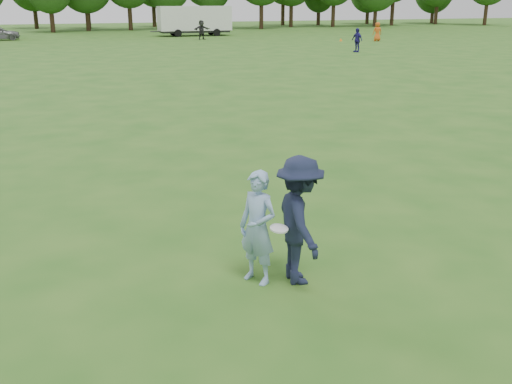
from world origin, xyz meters
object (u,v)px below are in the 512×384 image
thrower (258,228)px  player_far_b (357,40)px  field_cone (341,40)px  player_far_c (377,32)px  player_far_d (202,30)px  cargo_trailer (194,19)px  defender (300,220)px

thrower → player_far_b: player_far_b is taller
thrower → field_cone: 53.27m
thrower → player_far_b: size_ratio=0.94×
thrower → player_far_c: 53.95m
player_far_d → cargo_trailer: 6.43m
player_far_d → player_far_b: bearing=-76.4°
player_far_b → field_cone: player_far_b is taller
player_far_b → player_far_d: bearing=-173.2°
defender → player_far_b: 40.70m
defender → player_far_c: size_ratio=1.06×
thrower → defender: 0.62m
player_far_b → defender: bearing=-45.5°
defender → player_far_b: (20.16, 35.35, -0.05)m
defender → cargo_trailer: (13.23, 60.24, 0.81)m
thrower → player_far_d: player_far_d is taller
thrower → defender: bearing=40.7°
field_cone → player_far_d: bearing=150.9°
cargo_trailer → thrower: bearing=-103.0°
cargo_trailer → player_far_b: bearing=-74.4°
thrower → player_far_c: bearing=116.0°
thrower → field_cone: thrower is taller
thrower → cargo_trailer: bearing=135.2°
field_cone → player_far_b: bearing=-111.5°
thrower → cargo_trailer: size_ratio=0.19×
thrower → cargo_trailer: cargo_trailer is taller
defender → player_far_c: bearing=-26.1°
defender → cargo_trailer: bearing=-7.0°
player_far_d → field_cone: 14.18m
player_far_b → player_far_c: 13.18m
player_far_c → cargo_trailer: size_ratio=0.20×
player_far_b → cargo_trailer: cargo_trailer is taller
field_cone → cargo_trailer: (-11.53, 13.20, 1.63)m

